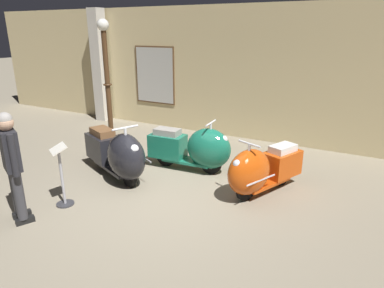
% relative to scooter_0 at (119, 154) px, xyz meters
% --- Properties ---
extents(ground_plane, '(60.00, 60.00, 0.00)m').
position_rel_scooter_0_xyz_m(ground_plane, '(1.12, -0.38, -0.50)').
color(ground_plane, gray).
extents(showroom_back_wall, '(18.00, 0.63, 3.27)m').
position_rel_scooter_0_xyz_m(showroom_back_wall, '(0.95, 3.65, 1.13)').
color(showroom_back_wall, '#CCB784').
rests_on(showroom_back_wall, ground).
extents(scooter_0, '(1.86, 1.18, 1.10)m').
position_rel_scooter_0_xyz_m(scooter_0, '(0.00, 0.00, 0.00)').
color(scooter_0, black).
rests_on(scooter_0, ground).
extents(scooter_1, '(1.73, 0.60, 1.04)m').
position_rel_scooter_0_xyz_m(scooter_1, '(1.05, 1.05, -0.03)').
color(scooter_1, black).
rests_on(scooter_1, ground).
extents(scooter_2, '(1.05, 1.69, 1.00)m').
position_rel_scooter_0_xyz_m(scooter_2, '(2.48, 0.64, -0.05)').
color(scooter_2, black).
rests_on(scooter_2, ground).
extents(lamppost, '(0.28, 0.28, 2.90)m').
position_rel_scooter_0_xyz_m(lamppost, '(-1.17, 1.14, 0.96)').
color(lamppost, '#472D19').
rests_on(lamppost, ground).
extents(visitor_0, '(0.51, 0.37, 1.64)m').
position_rel_scooter_0_xyz_m(visitor_0, '(-0.34, -1.83, 0.45)').
color(visitor_0, black).
rests_on(visitor_0, ground).
extents(info_stanchion, '(0.39, 0.35, 1.02)m').
position_rel_scooter_0_xyz_m(info_stanchion, '(-0.15, -1.19, -0.08)').
color(info_stanchion, '#333338').
rests_on(info_stanchion, ground).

